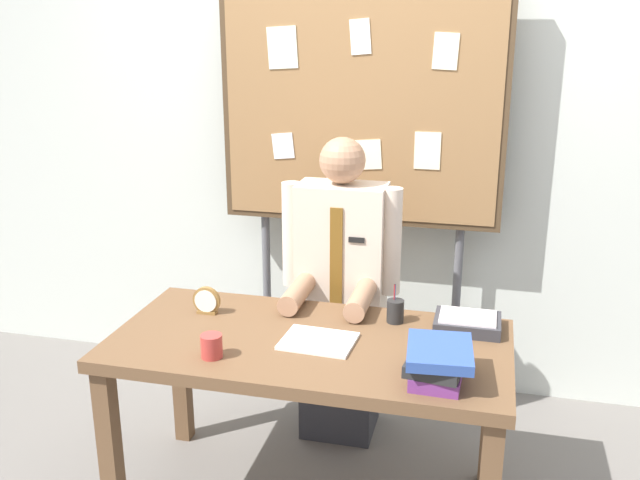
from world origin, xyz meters
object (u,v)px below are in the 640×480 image
at_px(book_stack, 438,361).
at_px(paper_tray, 467,323).
at_px(person, 341,302).
at_px(desk, 309,361).
at_px(open_notebook, 318,341).
at_px(desk_clock, 207,302).
at_px(coffee_mug, 212,346).
at_px(pen_holder, 395,311).
at_px(bulletin_board, 360,103).

distance_m(book_stack, paper_tray, 0.46).
height_order(person, paper_tray, person).
distance_m(desk, open_notebook, 0.11).
height_order(book_stack, desk_clock, book_stack).
relative_size(book_stack, open_notebook, 1.09).
height_order(coffee_mug, paper_tray, coffee_mug).
bearing_deg(person, coffee_mug, -110.86).
distance_m(book_stack, desk_clock, 1.05).
relative_size(coffee_mug, pen_holder, 0.55).
relative_size(bulletin_board, book_stack, 7.28).
xyz_separation_m(coffee_mug, pen_holder, (0.61, 0.48, 0.00)).
relative_size(book_stack, desk_clock, 2.56).
height_order(book_stack, pen_holder, pen_holder).
distance_m(book_stack, coffee_mug, 0.82).
height_order(person, bulletin_board, bulletin_board).
relative_size(bulletin_board, coffee_mug, 25.09).
height_order(desk, coffee_mug, coffee_mug).
distance_m(person, bulletin_board, 0.97).
relative_size(book_stack, coffee_mug, 3.45).
distance_m(bulletin_board, desk_clock, 1.23).
relative_size(book_stack, pen_holder, 1.88).
relative_size(desk, open_notebook, 5.59).
bearing_deg(coffee_mug, pen_holder, 38.12).
xyz_separation_m(bulletin_board, coffee_mug, (-0.31, -1.22, -0.75)).
distance_m(person, coffee_mug, 0.87).
relative_size(coffee_mug, paper_tray, 0.34).
bearing_deg(pen_holder, coffee_mug, -141.88).
bearing_deg(person, desk_clock, -138.09).
bearing_deg(book_stack, paper_tray, 79.87).
bearing_deg(open_notebook, book_stack, -21.63).
xyz_separation_m(book_stack, coffee_mug, (-0.82, -0.03, -0.03)).
bearing_deg(open_notebook, person, 94.04).
relative_size(desk, paper_tray, 5.92).
xyz_separation_m(desk, book_stack, (0.51, -0.21, 0.17)).
bearing_deg(person, open_notebook, -85.96).
bearing_deg(coffee_mug, person, 69.14).
bearing_deg(paper_tray, bulletin_board, 128.44).
relative_size(pen_holder, paper_tray, 0.62).
distance_m(desk, bulletin_board, 1.33).
xyz_separation_m(book_stack, paper_tray, (0.08, 0.45, -0.04)).
height_order(desk_clock, pen_holder, pen_holder).
relative_size(desk, desk_clock, 13.09).
xyz_separation_m(person, desk_clock, (-0.48, -0.43, 0.13)).
distance_m(bulletin_board, coffee_mug, 1.47).
bearing_deg(desk_clock, pen_holder, 7.54).
height_order(person, desk_clock, person).
bearing_deg(coffee_mug, bulletin_board, 75.85).
relative_size(desk, pen_holder, 9.63).
bearing_deg(person, book_stack, -56.81).
xyz_separation_m(bulletin_board, book_stack, (0.51, -1.19, -0.73)).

